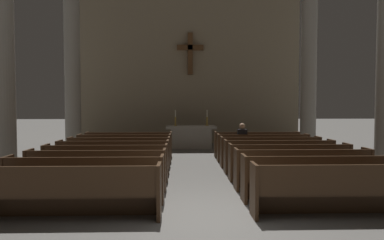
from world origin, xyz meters
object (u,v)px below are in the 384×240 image
at_px(pew_right_row_3, 302,169).
at_px(pew_right_row_6, 270,152).
at_px(pew_left_row_3, 97,170).
at_px(pew_right_row_7, 263,148).
at_px(column_left_second, 72,72).
at_px(pew_right_row_1, 341,190).
at_px(pew_left_row_1, 69,192).
at_px(lone_worshipper, 242,141).
at_px(pew_left_row_6, 120,152).
at_px(pew_left_row_5, 114,157).
at_px(pew_right_row_4, 289,162).
at_px(pew_left_row_8, 129,145).
at_px(pew_right_row_5, 279,156).
at_px(column_left_nearest, 1,51).
at_px(pew_right_row_2, 319,178).
at_px(column_right_second, 309,73).
at_px(candlestick_right, 207,121).
at_px(pew_left_row_2, 85,179).
at_px(pew_right_row_8, 257,144).
at_px(pew_left_row_7, 125,148).
at_px(pew_left_row_4, 106,163).
at_px(candlestick_left, 175,121).
at_px(altar, 191,136).

bearing_deg(pew_right_row_3, pew_right_row_6, 90.00).
height_order(pew_left_row_3, pew_right_row_3, same).
bearing_deg(pew_right_row_6, pew_right_row_7, 90.00).
relative_size(pew_right_row_3, column_left_second, 0.46).
bearing_deg(pew_right_row_1, pew_right_row_3, 90.00).
bearing_deg(pew_left_row_1, lone_worshipper, 56.45).
bearing_deg(pew_right_row_6, pew_left_row_6, 180.00).
bearing_deg(pew_left_row_1, pew_left_row_5, 90.00).
bearing_deg(pew_left_row_5, pew_left_row_6, 90.00).
bearing_deg(pew_right_row_4, pew_right_row_1, -90.00).
bearing_deg(pew_left_row_8, pew_right_row_5, -32.39).
bearing_deg(column_left_nearest, pew_right_row_5, 8.04).
relative_size(pew_left_row_3, pew_right_row_2, 1.00).
bearing_deg(pew_left_row_6, pew_right_row_7, 11.94).
bearing_deg(pew_right_row_4, pew_right_row_2, -90.00).
distance_m(column_right_second, candlestick_right, 4.75).
relative_size(pew_right_row_7, column_right_second, 0.46).
relative_size(pew_left_row_2, pew_left_row_5, 1.00).
relative_size(pew_left_row_8, column_right_second, 0.46).
bearing_deg(pew_right_row_8, pew_left_row_7, -168.06).
height_order(pew_left_row_4, pew_right_row_4, same).
xyz_separation_m(candlestick_left, candlestick_right, (1.40, 0.00, 0.00)).
height_order(pew_right_row_1, column_left_second, column_left_second).
bearing_deg(pew_left_row_1, pew_left_row_4, 90.00).
relative_size(pew_left_row_8, altar, 1.41).
bearing_deg(candlestick_left, pew_left_row_1, -99.72).
bearing_deg(candlestick_left, pew_left_row_5, -106.28).
distance_m(pew_left_row_7, pew_right_row_1, 7.57).
distance_m(pew_left_row_1, candlestick_right, 10.10).
xyz_separation_m(pew_right_row_3, altar, (-2.34, 7.61, 0.06)).
relative_size(pew_left_row_6, pew_right_row_4, 1.00).
distance_m(pew_right_row_2, candlestick_left, 9.16).
xyz_separation_m(pew_left_row_1, column_left_second, (-2.56, 8.75, 2.80)).
xyz_separation_m(pew_left_row_1, pew_left_row_8, (0.00, 6.94, 0.00)).
bearing_deg(pew_left_row_1, pew_left_row_6, 90.00).
bearing_deg(pew_left_row_4, candlestick_right, 65.31).
distance_m(pew_right_row_5, lone_worshipper, 2.16).
bearing_deg(pew_right_row_7, column_right_second, 47.60).
bearing_deg(pew_right_row_5, column_left_nearest, -171.96).
height_order(pew_left_row_8, pew_right_row_7, same).
height_order(pew_right_row_6, lone_worshipper, lone_worshipper).
distance_m(pew_left_row_4, pew_left_row_7, 2.97).
bearing_deg(pew_right_row_1, pew_left_row_5, 139.77).
distance_m(pew_right_row_8, candlestick_right, 3.21).
distance_m(pew_left_row_8, column_right_second, 7.97).
bearing_deg(pew_left_row_3, pew_left_row_2, -90.00).
height_order(pew_right_row_8, candlestick_left, candlestick_left).
height_order(pew_left_row_1, column_left_second, column_left_second).
bearing_deg(pew_right_row_8, pew_right_row_3, -90.00).
bearing_deg(pew_right_row_5, pew_right_row_1, -90.00).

